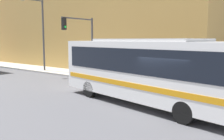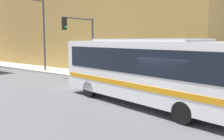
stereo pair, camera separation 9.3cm
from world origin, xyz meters
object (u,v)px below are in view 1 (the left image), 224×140
at_px(city_bus, 147,67).
at_px(fire_hydrant, 127,76).
at_px(traffic_light_pole, 82,36).
at_px(parking_meter, 85,66).
at_px(street_lamp, 40,29).

distance_m(city_bus, fire_hydrant, 6.36).
relative_size(traffic_light_pole, parking_meter, 4.03).
height_order(fire_hydrant, street_lamp, street_lamp).
relative_size(parking_meter, street_lamp, 0.17).
distance_m(fire_hydrant, parking_meter, 4.42).
xyz_separation_m(city_bus, traffic_light_pole, (3.43, 7.96, 1.62)).
xyz_separation_m(fire_hydrant, traffic_light_pole, (-1.03, 3.64, 3.00)).
distance_m(fire_hydrant, street_lamp, 11.02).
bearing_deg(street_lamp, city_bus, -106.58).
xyz_separation_m(fire_hydrant, street_lamp, (-0.09, 10.35, 3.78)).
xyz_separation_m(city_bus, street_lamp, (4.37, 14.67, 2.40)).
relative_size(traffic_light_pole, street_lamp, 0.70).
bearing_deg(fire_hydrant, parking_meter, 90.00).
height_order(fire_hydrant, traffic_light_pole, traffic_light_pole).
height_order(city_bus, traffic_light_pole, traffic_light_pole).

